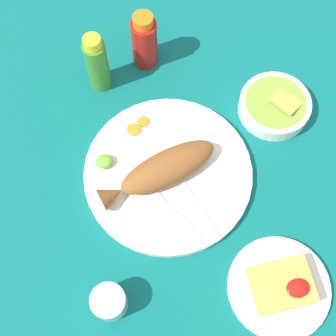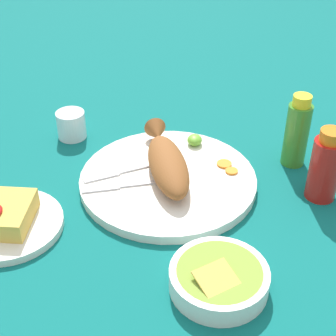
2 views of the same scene
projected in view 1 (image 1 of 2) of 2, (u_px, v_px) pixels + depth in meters
name	position (u px, v px, depth m)	size (l,w,h in m)	color
ground_plane	(168.00, 175.00, 0.95)	(4.00, 4.00, 0.00)	#0C605B
main_plate	(168.00, 174.00, 0.94)	(0.34, 0.34, 0.02)	white
fried_fish	(162.00, 170.00, 0.91)	(0.25, 0.12, 0.05)	brown
fork_near	(196.00, 204.00, 0.91)	(0.06, 0.18, 0.00)	silver
fork_far	(174.00, 213.00, 0.90)	(0.10, 0.17, 0.00)	silver
carrot_slice_near	(143.00, 121.00, 0.97)	(0.02, 0.02, 0.00)	orange
carrot_slice_mid	(134.00, 129.00, 0.97)	(0.03, 0.03, 0.00)	orange
lime_wedge_main	(104.00, 161.00, 0.93)	(0.04, 0.03, 0.02)	#6BB233
hot_sauce_bottle_red	(144.00, 41.00, 1.00)	(0.06, 0.06, 0.14)	#B21914
hot_sauce_bottle_green	(97.00, 64.00, 0.97)	(0.05, 0.05, 0.15)	#3D8428
salt_cup	(110.00, 302.00, 0.83)	(0.06, 0.06, 0.06)	silver
side_plate_fries	(279.00, 287.00, 0.86)	(0.19, 0.19, 0.01)	white
fries_pile	(282.00, 285.00, 0.83)	(0.10, 0.08, 0.04)	gold
guacamole_bowl	(275.00, 106.00, 0.99)	(0.15, 0.15, 0.05)	white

